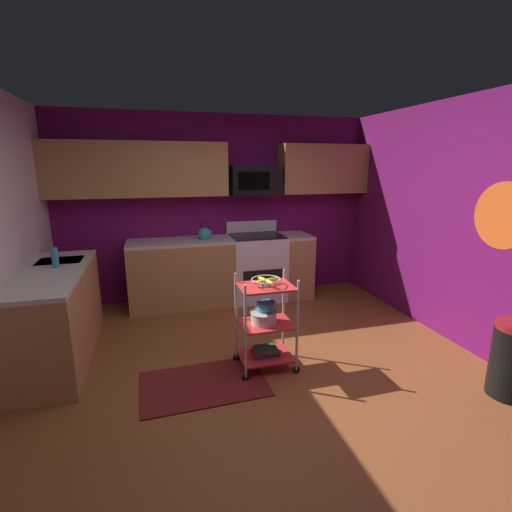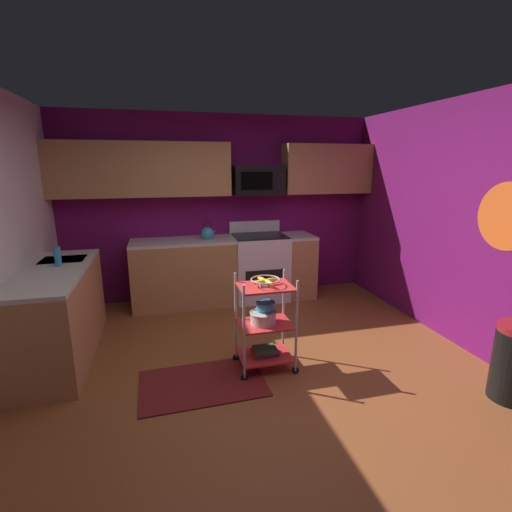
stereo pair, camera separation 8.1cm
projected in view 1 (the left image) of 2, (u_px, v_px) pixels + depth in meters
floor at (267, 381)px, 3.41m from camera, size 4.40×4.80×0.04m
wall_back at (218, 208)px, 5.37m from camera, size 4.52×0.06×2.60m
wall_right at (483, 228)px, 3.68m from camera, size 0.06×4.80×2.60m
wall_flower_decal at (503, 216)px, 3.43m from camera, size 0.00×0.63×0.63m
counter_run at (169, 284)px, 4.62m from camera, size 3.48×2.32×0.92m
oven_range at (257, 266)px, 5.39m from camera, size 0.76×0.65×1.10m
upper_cabinets at (211, 169)px, 5.03m from camera, size 4.40×0.33×0.70m
microwave at (255, 180)px, 5.20m from camera, size 0.70×0.39×0.40m
rolling_cart at (266, 324)px, 3.50m from camera, size 0.56×0.40×0.91m
fruit_bowl at (266, 281)px, 3.40m from camera, size 0.27×0.27×0.07m
mixing_bowl_large at (264, 317)px, 3.48m from camera, size 0.25×0.25×0.11m
mixing_bowl_small at (266, 305)px, 3.50m from camera, size 0.18×0.18×0.08m
book_stack at (265, 351)px, 3.57m from camera, size 0.26×0.18×0.07m
kettle at (205, 234)px, 5.07m from camera, size 0.21×0.18×0.26m
dish_soap_bottle at (55, 257)px, 3.67m from camera, size 0.06×0.06×0.20m
floor_rug at (204, 384)px, 3.32m from camera, size 1.12×0.73×0.01m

